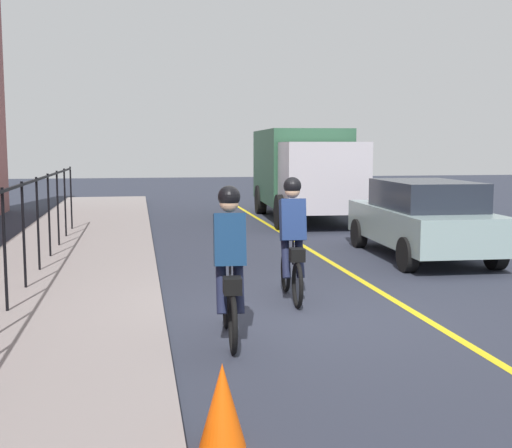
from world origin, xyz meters
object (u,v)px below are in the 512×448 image
box_truck_background (304,169)px  traffic_cone_near (222,405)px  cyclist_follow (230,265)px  patrol_sedan (422,218)px  cyclist_lead (292,240)px

box_truck_background → traffic_cone_near: (-15.28, 4.50, -1.22)m
cyclist_follow → patrol_sedan: bearing=-38.8°
traffic_cone_near → cyclist_lead: bearing=-19.4°
traffic_cone_near → cyclist_follow: bearing=-9.0°
cyclist_lead → cyclist_follow: bearing=151.4°
cyclist_lead → patrol_sedan: size_ratio=0.41×
patrol_sedan → traffic_cone_near: size_ratio=6.85×
patrol_sedan → box_truck_background: bearing=6.5°
patrol_sedan → box_truck_background: (7.47, 0.58, 0.73)m
patrol_sedan → traffic_cone_near: patrol_sedan is taller
patrol_sedan → box_truck_background: 7.53m
cyclist_lead → cyclist_follow: (-1.89, 1.19, 0.00)m
box_truck_background → traffic_cone_near: box_truck_background is taller
cyclist_follow → patrol_sedan: cyclist_follow is taller
box_truck_background → traffic_cone_near: 15.97m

